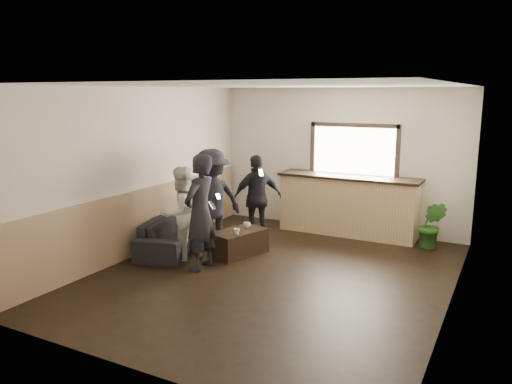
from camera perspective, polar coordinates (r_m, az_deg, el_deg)
The scene contains 12 objects.
ground at distance 7.64m, azimuth 1.91°, elevation -9.43°, with size 5.00×6.00×0.01m, color black.
room_shell at distance 7.59m, azimuth -3.02°, elevation 1.93°, with size 5.01×6.01×2.80m.
bar_counter at distance 9.77m, azimuth 10.48°, elevation -1.07°, with size 2.70×0.68×2.13m.
sofa at distance 8.91m, azimuth -9.32°, elevation -4.61°, with size 1.94×0.76×0.57m, color black.
coffee_table at distance 8.48m, azimuth -2.00°, elevation -5.80°, with size 0.52×0.94×0.42m, color black.
cup_a at distance 8.60m, azimuth -1.03°, elevation -3.78°, with size 0.12×0.12×0.09m, color silver.
cup_b at distance 8.21m, azimuth -2.23°, elevation -4.52°, with size 0.10×0.10×0.09m, color silver.
potted_plant at distance 9.27m, azimuth 19.43°, elevation -3.57°, with size 0.47×0.38×0.85m, color #2D6623.
person_a at distance 7.68m, azimuth -6.40°, elevation -2.32°, with size 0.48×0.66×1.80m.
person_b at distance 8.22m, azimuth -8.57°, elevation -2.42°, with size 0.78×0.89×1.54m.
person_c at distance 8.65m, azimuth -5.07°, elevation -0.89°, with size 1.11×1.31×1.77m.
person_d at distance 9.17m, azimuth 0.15°, elevation -0.68°, with size 0.93×0.94×1.60m.
Camera 1 is at (3.11, -6.43, 2.70)m, focal length 35.00 mm.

